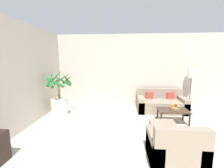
{
  "coord_description": "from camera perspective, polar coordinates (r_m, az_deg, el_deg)",
  "views": [
    {
      "loc": [
        -0.89,
        0.55,
        1.75
      ],
      "look_at": [
        -1.28,
        5.25,
        1.0
      ],
      "focal_mm": 24.0,
      "sensor_mm": 36.0,
      "label": 1
    }
  ],
  "objects": [
    {
      "name": "floor_lamp",
      "position": [
        5.84,
        28.05,
        2.76
      ],
      "size": [
        0.28,
        0.28,
        1.47
      ],
      "color": "brown",
      "rests_on": "ground_plane"
    },
    {
      "name": "apple_green",
      "position": [
        4.6,
        23.98,
        -7.84
      ],
      "size": [
        0.07,
        0.07,
        0.07
      ],
      "color": "olive",
      "rests_on": "fruit_bowl"
    },
    {
      "name": "potted_palm",
      "position": [
        5.07,
        -19.43,
        -5.63
      ],
      "size": [
        0.92,
        0.92,
        1.48
      ],
      "color": "beige",
      "rests_on": "ground_plane"
    },
    {
      "name": "fruit_bowl",
      "position": [
        4.63,
        22.83,
        -8.47
      ],
      "size": [
        0.27,
        0.27,
        0.06
      ],
      "color": "#997A4C",
      "rests_on": "coffee_table"
    },
    {
      "name": "ottoman",
      "position": [
        3.66,
        18.7,
        -16.62
      ],
      "size": [
        0.55,
        0.46,
        0.39
      ],
      "color": "gray",
      "rests_on": "ground_plane"
    },
    {
      "name": "coffee_table",
      "position": [
        4.58,
        22.21,
        -9.74
      ],
      "size": [
        0.83,
        0.53,
        0.38
      ],
      "color": "#38281E",
      "rests_on": "ground_plane"
    },
    {
      "name": "sofa_loveseat",
      "position": [
        5.51,
        18.1,
        -7.19
      ],
      "size": [
        1.62,
        0.85,
        0.73
      ],
      "color": "gray",
      "rests_on": "ground_plane"
    },
    {
      "name": "wall_back",
      "position": [
        5.75,
        13.67,
        4.78
      ],
      "size": [
        8.41,
        0.06,
        2.7
      ],
      "color": "#BCB2A3",
      "rests_on": "ground_plane"
    },
    {
      "name": "armchair",
      "position": [
        2.94,
        22.52,
        -22.17
      ],
      "size": [
        0.81,
        0.85,
        0.78
      ],
      "color": "gray",
      "rests_on": "ground_plane"
    },
    {
      "name": "orange_fruit",
      "position": [
        4.64,
        22.01,
        -7.47
      ],
      "size": [
        0.08,
        0.08,
        0.08
      ],
      "color": "orange",
      "rests_on": "fruit_bowl"
    },
    {
      "name": "apple_red",
      "position": [
        4.67,
        23.12,
        -7.5
      ],
      "size": [
        0.07,
        0.07,
        0.07
      ],
      "color": "red",
      "rests_on": "fruit_bowl"
    }
  ]
}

